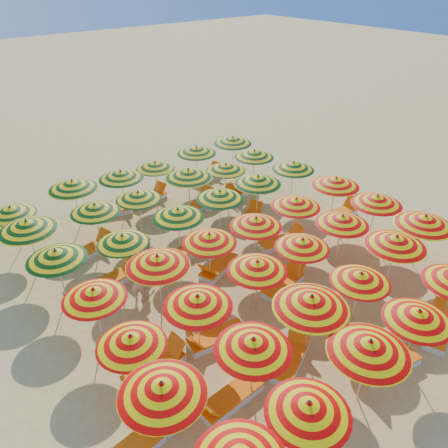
% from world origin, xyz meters
% --- Properties ---
extents(ground, '(120.00, 120.00, 0.00)m').
position_xyz_m(ground, '(0.00, 0.00, 0.00)').
color(ground, '#DABB61').
rests_on(ground, ground).
extents(umbrella_1, '(1.89, 1.89, 1.88)m').
position_xyz_m(umbrella_1, '(-3.25, -6.08, 1.65)').
color(umbrella_1, silver).
rests_on(umbrella_1, ground).
extents(umbrella_2, '(2.32, 2.32, 2.04)m').
position_xyz_m(umbrella_2, '(-1.07, -5.97, 1.79)').
color(umbrella_2, silver).
rests_on(umbrella_2, ground).
extents(umbrella_3, '(2.24, 2.24, 1.86)m').
position_xyz_m(umbrella_3, '(0.90, -6.07, 1.64)').
color(umbrella_3, silver).
rests_on(umbrella_3, ground).
extents(umbrella_6, '(1.92, 1.92, 2.00)m').
position_xyz_m(umbrella_6, '(-5.29, -3.92, 1.76)').
color(umbrella_6, silver).
rests_on(umbrella_6, ground).
extents(umbrella_7, '(2.33, 2.33, 1.95)m').
position_xyz_m(umbrella_7, '(-3.00, -4.19, 1.72)').
color(umbrella_7, silver).
rests_on(umbrella_7, ground).
extents(umbrella_8, '(2.34, 2.34, 2.10)m').
position_xyz_m(umbrella_8, '(-0.98, -4.17, 1.85)').
color(umbrella_8, silver).
rests_on(umbrella_8, ground).
extents(umbrella_9, '(2.13, 2.13, 1.82)m').
position_xyz_m(umbrella_9, '(1.11, -4.21, 1.60)').
color(umbrella_9, silver).
rests_on(umbrella_9, ground).
extents(umbrella_10, '(2.42, 2.42, 2.04)m').
position_xyz_m(umbrella_10, '(3.27, -3.94, 1.79)').
color(umbrella_10, silver).
rests_on(umbrella_10, ground).
extents(umbrella_11, '(2.05, 2.05, 2.10)m').
position_xyz_m(umbrella_11, '(5.04, -3.90, 1.85)').
color(umbrella_11, silver).
rests_on(umbrella_11, ground).
extents(umbrella_12, '(2.06, 2.06, 1.81)m').
position_xyz_m(umbrella_12, '(-5.06, -2.19, 1.59)').
color(umbrella_12, silver).
rests_on(umbrella_12, ground).
extents(umbrella_13, '(2.25, 2.25, 1.96)m').
position_xyz_m(umbrella_13, '(-3.10, -2.18, 1.72)').
color(umbrella_13, silver).
rests_on(umbrella_13, ground).
extents(umbrella_14, '(2.09, 2.09, 1.91)m').
position_xyz_m(umbrella_14, '(-0.83, -2.02, 1.68)').
color(umbrella_14, silver).
rests_on(umbrella_14, ground).
extents(umbrella_15, '(2.22, 2.22, 1.85)m').
position_xyz_m(umbrella_15, '(1.12, -2.02, 1.63)').
color(umbrella_15, silver).
rests_on(umbrella_15, ground).
extents(umbrella_16, '(2.06, 2.06, 1.95)m').
position_xyz_m(umbrella_16, '(3.16, -1.99, 1.72)').
color(umbrella_16, silver).
rests_on(umbrella_16, ground).
extents(umbrella_17, '(1.98, 1.98, 1.98)m').
position_xyz_m(umbrella_17, '(5.27, -1.93, 1.74)').
color(umbrella_17, silver).
rests_on(umbrella_17, ground).
extents(umbrella_18, '(2.03, 2.03, 1.86)m').
position_xyz_m(umbrella_18, '(-5.02, -0.12, 1.64)').
color(umbrella_18, silver).
rests_on(umbrella_18, ground).
extents(umbrella_19, '(2.16, 2.16, 2.03)m').
position_xyz_m(umbrella_19, '(-3.00, -0.10, 1.78)').
color(umbrella_19, silver).
rests_on(umbrella_19, ground).
extents(umbrella_20, '(1.99, 1.99, 1.89)m').
position_xyz_m(umbrella_20, '(-0.98, 0.05, 1.66)').
color(umbrella_20, silver).
rests_on(umbrella_20, ground).
extents(umbrella_21, '(2.32, 2.32, 1.92)m').
position_xyz_m(umbrella_21, '(0.83, -0.19, 1.69)').
color(umbrella_21, silver).
rests_on(umbrella_21, ground).
extents(umbrella_22, '(2.39, 2.39, 1.92)m').
position_xyz_m(umbrella_22, '(2.90, -0.12, 1.69)').
color(umbrella_22, silver).
rests_on(umbrella_22, ground).
extents(umbrella_23, '(2.45, 2.45, 2.04)m').
position_xyz_m(umbrella_23, '(5.24, -0.07, 1.80)').
color(umbrella_23, silver).
rests_on(umbrella_23, ground).
extents(umbrella_24, '(2.05, 2.05, 1.92)m').
position_xyz_m(umbrella_24, '(-5.13, 2.21, 1.69)').
color(umbrella_24, silver).
rests_on(umbrella_24, ground).
extents(umbrella_25, '(2.00, 2.00, 1.80)m').
position_xyz_m(umbrella_25, '(-3.10, 1.86, 1.59)').
color(umbrella_25, silver).
rests_on(umbrella_25, ground).
extents(umbrella_26, '(2.33, 2.33, 1.95)m').
position_xyz_m(umbrella_26, '(-0.88, 1.95, 1.71)').
color(umbrella_26, silver).
rests_on(umbrella_26, ground).
extents(umbrella_27, '(2.29, 2.29, 1.92)m').
position_xyz_m(umbrella_27, '(1.15, 2.14, 1.69)').
color(umbrella_27, silver).
rests_on(umbrella_27, ground).
extents(umbrella_28, '(1.98, 1.98, 2.04)m').
position_xyz_m(umbrella_28, '(3.00, 2.02, 1.79)').
color(umbrella_28, silver).
rests_on(umbrella_28, ground).
extents(umbrella_29, '(2.13, 2.13, 1.92)m').
position_xyz_m(umbrella_29, '(5.29, 2.21, 1.69)').
color(umbrella_29, silver).
rests_on(umbrella_29, ground).
extents(umbrella_30, '(1.96, 1.96, 2.08)m').
position_xyz_m(umbrella_30, '(-5.28, 4.26, 1.83)').
color(umbrella_30, silver).
rests_on(umbrella_30, ground).
extents(umbrella_31, '(1.93, 1.93, 1.89)m').
position_xyz_m(umbrella_31, '(-2.94, 4.21, 1.67)').
color(umbrella_31, silver).
rests_on(umbrella_31, ground).
extents(umbrella_32, '(2.09, 2.09, 1.85)m').
position_xyz_m(umbrella_32, '(-1.21, 4.16, 1.62)').
color(umbrella_32, silver).
rests_on(umbrella_32, ground).
extents(umbrella_33, '(2.52, 2.52, 2.08)m').
position_xyz_m(umbrella_33, '(1.16, 4.19, 1.83)').
color(umbrella_33, silver).
rests_on(umbrella_33, ground).
extents(umbrella_34, '(1.80, 1.80, 1.81)m').
position_xyz_m(umbrella_34, '(3.10, 4.14, 1.59)').
color(umbrella_34, silver).
rests_on(umbrella_34, ground).
extents(umbrella_35, '(1.84, 1.84, 1.92)m').
position_xyz_m(umbrella_35, '(4.93, 4.30, 1.69)').
color(umbrella_35, silver).
rests_on(umbrella_35, ground).
extents(umbrella_36, '(2.26, 2.26, 1.82)m').
position_xyz_m(umbrella_36, '(-5.31, 6.06, 1.60)').
color(umbrella_36, silver).
rests_on(umbrella_36, ground).
extents(umbrella_37, '(2.23, 2.23, 2.07)m').
position_xyz_m(umbrella_37, '(-2.88, 6.24, 1.82)').
color(umbrella_37, silver).
rests_on(umbrella_37, ground).
extents(umbrella_38, '(1.87, 1.87, 1.95)m').
position_xyz_m(umbrella_38, '(-0.90, 6.08, 1.72)').
color(umbrella_38, silver).
rests_on(umbrella_38, ground).
extents(umbrella_39, '(1.92, 1.92, 1.80)m').
position_xyz_m(umbrella_39, '(0.86, 6.28, 1.59)').
color(umbrella_39, silver).
rests_on(umbrella_39, ground).
extents(umbrella_40, '(2.38, 2.38, 1.93)m').
position_xyz_m(umbrella_40, '(3.14, 6.32, 1.70)').
color(umbrella_40, silver).
rests_on(umbrella_40, ground).
extents(umbrella_41, '(1.92, 1.92, 1.98)m').
position_xyz_m(umbrella_41, '(5.22, 6.15, 1.74)').
color(umbrella_41, silver).
rests_on(umbrella_41, ground).
extents(lounger_0, '(1.82, 0.94, 0.69)m').
position_xyz_m(lounger_0, '(0.30, -5.94, 0.15)').
color(lounger_0, white).
rests_on(lounger_0, ground).
extents(lounger_1, '(1.83, 1.13, 0.69)m').
position_xyz_m(lounger_1, '(2.56, -6.11, 0.15)').
color(lounger_1, white).
rests_on(lounger_1, ground).
extents(lounger_3, '(1.78, 0.75, 0.69)m').
position_xyz_m(lounger_3, '(-5.80, -3.69, 0.15)').
color(lounger_3, white).
rests_on(lounger_3, ground).
extents(lounger_4, '(1.75, 0.64, 0.69)m').
position_xyz_m(lounger_4, '(-3.60, -4.07, 0.15)').
color(lounger_4, white).
rests_on(lounger_4, ground).
extents(lounger_5, '(1.82, 1.24, 0.69)m').
position_xyz_m(lounger_5, '(-1.49, -4.13, 0.15)').
color(lounger_5, white).
rests_on(lounger_5, ground).
extents(lounger_6, '(1.77, 0.70, 0.69)m').
position_xyz_m(lounger_6, '(-4.46, -2.09, 0.15)').
color(lounger_6, white).
rests_on(lounger_6, ground).
extents(lounger_7, '(1.81, 0.87, 0.69)m').
position_xyz_m(lounger_7, '(-2.60, -2.28, 0.15)').
color(lounger_7, white).
rests_on(lounger_7, ground).
extents(lounger_8, '(1.80, 0.84, 0.69)m').
position_xyz_m(lounger_8, '(0.62, -1.84, 0.15)').
color(lounger_8, white).
rests_on(lounger_8, ground).
extents(lounger_9, '(1.83, 1.12, 0.69)m').
position_xyz_m(lounger_9, '(-0.48, 0.25, 0.15)').
color(lounger_9, white).
rests_on(lounger_9, ground).
extents(lounger_10, '(1.82, 0.94, 0.69)m').
position_xyz_m(lounger_10, '(2.40, -0.02, 0.15)').
color(lounger_10, white).
rests_on(lounger_10, ground).
extents(lounger_11, '(1.76, 0.68, 0.69)m').
position_xyz_m(lounger_11, '(5.84, -0.10, 0.15)').
color(lounger_11, white).
rests_on(lounger_11, ground).
extents(lounger_12, '(1.76, 0.67, 0.69)m').
position_xyz_m(lounger_12, '(-3.60, 1.96, 0.15)').
color(lounger_12, white).
rests_on(lounger_12, ground).
extents(lounger_13, '(1.82, 0.94, 0.69)m').
position_xyz_m(lounger_13, '(-1.48, 1.85, 0.15)').
color(lounger_13, white).
rests_on(lounger_13, ground).
extents(lounger_14, '(1.83, 1.13, 0.69)m').
position_xyz_m(lounger_14, '(2.49, 1.98, 0.15)').
color(lounger_14, white).
rests_on(lounger_14, ground).
extents(lounger_15, '(1.82, 0.94, 0.69)m').
position_xyz_m(lounger_15, '(-3.44, 4.04, 0.15)').
color(lounger_15, white).
rests_on(lounger_15, ground).
extents(lounger_16, '(1.82, 1.18, 0.69)m').
position_xyz_m(lounger_16, '(1.76, 4.34, 0.15)').
color(lounger_16, white).
rests_on(lounger_16, ground).
extents(lounger_17, '(1.74, 0.59, 0.69)m').
position_xyz_m(lounger_17, '(2.59, 4.07, 0.15)').
color(lounger_17, white).
rests_on(lounger_17, ground).
extents(lounger_18, '(1.76, 0.65, 0.69)m').
position_xyz_m(lounger_18, '(4.33, 4.12, 0.15)').
color(lounger_18, white).
rests_on(lounger_18, ground).
extents(lounger_19, '(1.82, 1.19, 0.69)m').
position_xyz_m(lounger_19, '(-1.41, 6.22, 0.15)').
color(lounger_19, white).
rests_on(lounger_19, ground).
extents(lounger_20, '(1.82, 0.94, 0.69)m').
position_xyz_m(lounger_20, '(0.36, 6.14, 0.15)').
color(lounger_20, white).
rests_on(lounger_20, ground).
extents(lounger_21, '(1.82, 0.96, 0.69)m').
position_xyz_m(lounger_21, '(3.74, 6.32, 0.15)').
color(lounger_21, white).
rests_on(lounger_21, ground).
extents(beachgoer_a, '(0.60, 0.59, 1.39)m').
position_xyz_m(beachgoer_a, '(-3.34, 0.64, 0.70)').
color(beachgoer_a, tan).
rests_on(beachgoer_a, ground).
extents(beachgoer_b, '(0.84, 0.81, 1.36)m').
position_xyz_m(beachgoer_b, '(-2.27, 1.81, 0.68)').
color(beachgoer_b, tan).
rests_on(beachgoer_b, ground).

